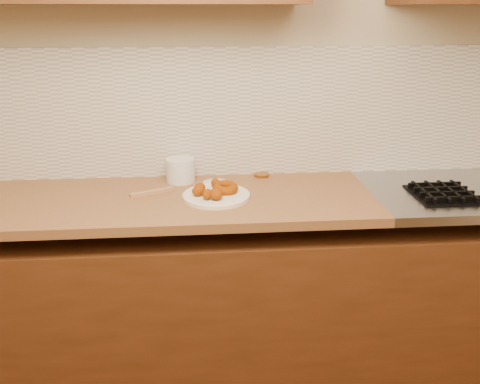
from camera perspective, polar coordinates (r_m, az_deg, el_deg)
The scene contains 11 objects.
wall_back at distance 2.40m, azimuth 1.16°, elevation 12.48°, with size 4.00×0.02×2.70m, color #BDAE8E.
base_cabinet at distance 2.43m, azimuth 1.77°, elevation -11.71°, with size 3.60×0.60×0.77m, color #532913.
butcher_block at distance 2.23m, azimuth -14.91°, elevation -1.23°, with size 2.30×0.62×0.04m, color #916137.
backsplash at distance 2.41m, azimuth 1.17°, elevation 8.90°, with size 3.60×0.02×0.60m, color beige.
donut_plate at distance 2.16m, azimuth -2.68°, elevation -0.44°, with size 0.29×0.29×0.02m, color white.
ring_donut at distance 2.18m, azimuth -1.66°, elevation 0.48°, with size 0.11×0.11×0.04m, color #913801.
fried_dough_chunks at distance 2.14m, azimuth -3.60°, elevation 0.17°, with size 0.14×0.21×0.05m.
plastic_tub at distance 2.37m, azimuth -6.70°, elevation 2.46°, with size 0.13×0.13×0.11m, color silver.
tub_lid at distance 2.34m, azimuth -2.78°, elevation 1.02°, with size 0.11×0.11×0.01m, color silver.
brass_jar_lid at distance 2.44m, azimuth 2.46°, elevation 1.94°, with size 0.07×0.07×0.01m, color #9E682C.
wooden_utensil at distance 2.24m, azimuth -9.85°, elevation -0.01°, with size 0.20×0.02×0.02m, color #A6764A.
Camera 1 is at (-0.25, -0.36, 1.66)m, focal length 38.00 mm.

